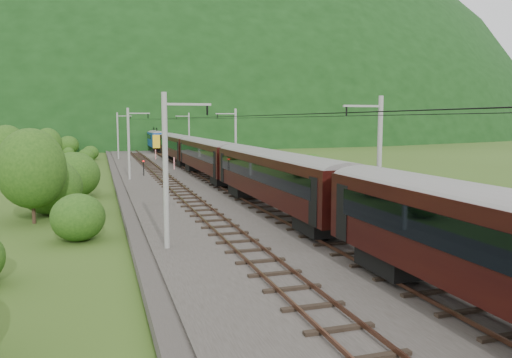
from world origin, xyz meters
name	(u,v)px	position (x,y,z in m)	size (l,w,h in m)	color
ground	(279,245)	(0.00, 0.00, 0.00)	(600.00, 600.00, 0.00)	#324C17
railbed	(233,211)	(0.00, 10.00, 0.15)	(14.00, 220.00, 0.30)	#38332D
track_left	(201,210)	(-2.40, 10.00, 0.37)	(2.40, 220.00, 0.27)	brown
track_right	(264,207)	(2.40, 10.00, 0.37)	(2.40, 220.00, 0.27)	brown
catenary_left	(129,142)	(-6.12, 32.00, 4.50)	(2.54, 192.28, 8.00)	gray
catenary_right	(235,141)	(6.12, 32.00, 4.50)	(2.54, 192.28, 8.00)	gray
overhead_wires	(233,118)	(0.00, 10.00, 7.10)	(4.83, 198.00, 0.03)	black
mountain_main	(116,133)	(0.00, 260.00, 0.00)	(504.00, 360.00, 244.00)	black
train	(277,169)	(2.40, 6.99, 3.51)	(2.96, 165.44, 5.15)	black
hazard_post_near	(156,154)	(-0.16, 60.97, 1.15)	(0.18, 0.18, 1.69)	red
hazard_post_far	(174,163)	(0.27, 42.08, 1.12)	(0.17, 0.17, 1.63)	red
signal	(144,167)	(-4.35, 35.43, 1.39)	(0.20, 0.20, 1.85)	black
vegetation_left	(17,182)	(-14.80, 11.65, 2.68)	(13.48, 147.19, 6.99)	#1D4312
vegetation_right	(386,193)	(11.67, 7.79, 1.28)	(7.08, 104.99, 3.18)	#1D4312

